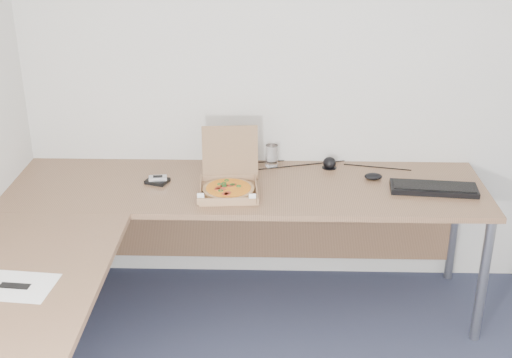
{
  "coord_description": "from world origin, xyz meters",
  "views": [
    {
      "loc": [
        -0.37,
        -1.87,
        2.2
      ],
      "look_at": [
        -0.45,
        1.28,
        0.82
      ],
      "focal_mm": 47.84,
      "sensor_mm": 36.0,
      "label": 1
    }
  ],
  "objects_px": {
    "pizza_box": "(229,186)",
    "drinking_glass": "(272,156)",
    "wallet": "(157,181)",
    "desk": "(175,227)",
    "keyboard": "(434,188)"
  },
  "relations": [
    {
      "from": "pizza_box",
      "to": "drinking_glass",
      "type": "bearing_deg",
      "value": 53.93
    },
    {
      "from": "desk",
      "to": "keyboard",
      "type": "xyz_separation_m",
      "value": [
        1.29,
        0.38,
        0.04
      ]
    },
    {
      "from": "pizza_box",
      "to": "drinking_glass",
      "type": "height_order",
      "value": "pizza_box"
    },
    {
      "from": "wallet",
      "to": "pizza_box",
      "type": "bearing_deg",
      "value": 4.01
    },
    {
      "from": "drinking_glass",
      "to": "wallet",
      "type": "height_order",
      "value": "drinking_glass"
    },
    {
      "from": "desk",
      "to": "drinking_glass",
      "type": "xyz_separation_m",
      "value": [
        0.45,
        0.7,
        0.09
      ]
    },
    {
      "from": "keyboard",
      "to": "wallet",
      "type": "bearing_deg",
      "value": -177.15
    },
    {
      "from": "desk",
      "to": "pizza_box",
      "type": "relative_size",
      "value": 7.29
    },
    {
      "from": "drinking_glass",
      "to": "wallet",
      "type": "relative_size",
      "value": 1.11
    },
    {
      "from": "drinking_glass",
      "to": "keyboard",
      "type": "relative_size",
      "value": 0.28
    },
    {
      "from": "desk",
      "to": "wallet",
      "type": "bearing_deg",
      "value": 108.96
    },
    {
      "from": "drinking_glass",
      "to": "pizza_box",
      "type": "bearing_deg",
      "value": -121.51
    },
    {
      "from": "desk",
      "to": "keyboard",
      "type": "relative_size",
      "value": 5.67
    },
    {
      "from": "pizza_box",
      "to": "drinking_glass",
      "type": "distance_m",
      "value": 0.42
    },
    {
      "from": "desk",
      "to": "wallet",
      "type": "height_order",
      "value": "wallet"
    }
  ]
}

